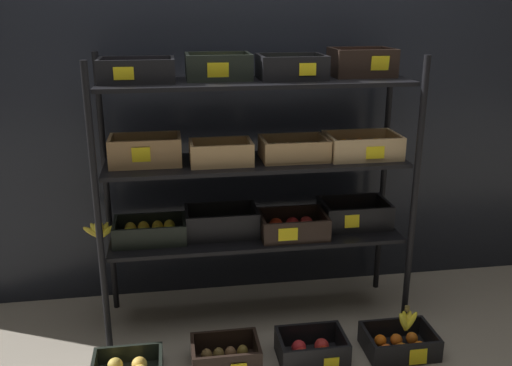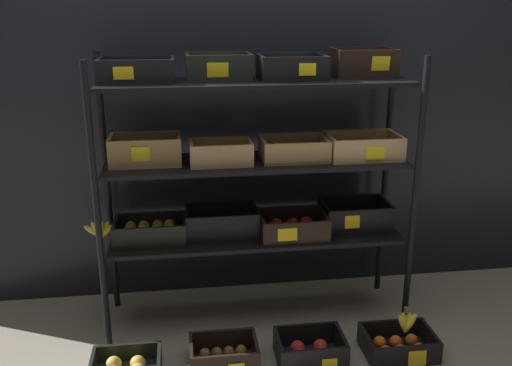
{
  "view_description": "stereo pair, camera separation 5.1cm",
  "coord_description": "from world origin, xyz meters",
  "px_view_note": "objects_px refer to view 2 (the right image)",
  "views": [
    {
      "loc": [
        -0.42,
        -2.7,
        1.66
      ],
      "look_at": [
        0.0,
        0.0,
        0.77
      ],
      "focal_mm": 39.56,
      "sensor_mm": 36.0,
      "label": 1
    },
    {
      "loc": [
        -0.37,
        -2.71,
        1.66
      ],
      "look_at": [
        0.0,
        0.0,
        0.77
      ],
      "focal_mm": 39.56,
      "sensor_mm": 36.0,
      "label": 2
    }
  ],
  "objects_px": {
    "display_rack": "(256,161)",
    "crate_ground_tangerine": "(399,345)",
    "banana_bunch_loose": "(406,322)",
    "crate_ground_apple_red": "(310,351)",
    "crate_ground_kiwi": "(224,357)"
  },
  "relations": [
    {
      "from": "crate_ground_kiwi",
      "to": "banana_bunch_loose",
      "type": "bearing_deg",
      "value": -1.33
    },
    {
      "from": "display_rack",
      "to": "banana_bunch_loose",
      "type": "height_order",
      "value": "display_rack"
    },
    {
      "from": "crate_ground_tangerine",
      "to": "crate_ground_kiwi",
      "type": "bearing_deg",
      "value": 179.06
    },
    {
      "from": "display_rack",
      "to": "crate_ground_kiwi",
      "type": "xyz_separation_m",
      "value": [
        -0.21,
        -0.44,
        -0.83
      ]
    },
    {
      "from": "crate_ground_apple_red",
      "to": "crate_ground_tangerine",
      "type": "height_order",
      "value": "crate_ground_apple_red"
    },
    {
      "from": "display_rack",
      "to": "crate_ground_tangerine",
      "type": "height_order",
      "value": "display_rack"
    },
    {
      "from": "crate_ground_tangerine",
      "to": "banana_bunch_loose",
      "type": "xyz_separation_m",
      "value": [
        0.02,
        -0.01,
        0.13
      ]
    },
    {
      "from": "crate_ground_kiwi",
      "to": "banana_bunch_loose",
      "type": "distance_m",
      "value": 0.89
    },
    {
      "from": "display_rack",
      "to": "crate_ground_tangerine",
      "type": "xyz_separation_m",
      "value": [
        0.65,
        -0.45,
        -0.84
      ]
    },
    {
      "from": "crate_ground_apple_red",
      "to": "banana_bunch_loose",
      "type": "bearing_deg",
      "value": -1.46
    },
    {
      "from": "banana_bunch_loose",
      "to": "display_rack",
      "type": "bearing_deg",
      "value": 145.72
    },
    {
      "from": "crate_ground_apple_red",
      "to": "crate_ground_kiwi",
      "type": "bearing_deg",
      "value": 178.82
    },
    {
      "from": "crate_ground_apple_red",
      "to": "crate_ground_tangerine",
      "type": "bearing_deg",
      "value": -0.72
    },
    {
      "from": "banana_bunch_loose",
      "to": "crate_ground_tangerine",
      "type": "bearing_deg",
      "value": 165.43
    },
    {
      "from": "crate_ground_apple_red",
      "to": "banana_bunch_loose",
      "type": "xyz_separation_m",
      "value": [
        0.47,
        -0.01,
        0.12
      ]
    }
  ]
}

